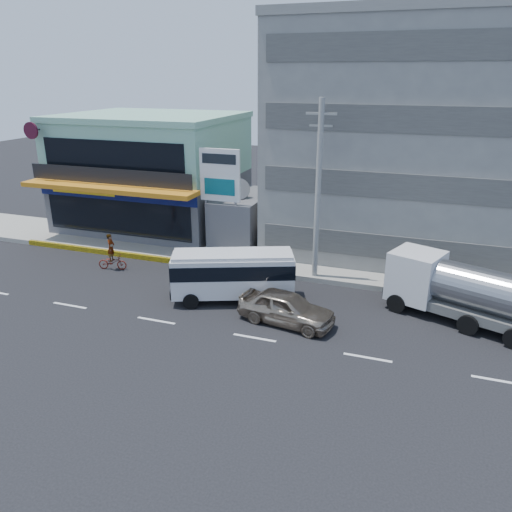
{
  "coord_description": "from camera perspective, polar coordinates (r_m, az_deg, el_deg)",
  "views": [
    {
      "loc": [
        11.59,
        -18.53,
        11.12
      ],
      "look_at": [
        3.52,
        4.41,
        2.2
      ],
      "focal_mm": 35.0,
      "sensor_mm": 36.0,
      "label": 1
    }
  ],
  "objects": [
    {
      "name": "tanker_truck",
      "position": [
        25.3,
        22.49,
        -3.64
      ],
      "size": [
        7.75,
        4.69,
        2.94
      ],
      "color": "silver",
      "rests_on": "ground"
    },
    {
      "name": "billboard",
      "position": [
        30.88,
        -4.13,
        8.52
      ],
      "size": [
        2.6,
        0.18,
        6.9
      ],
      "color": "gray",
      "rests_on": "ground"
    },
    {
      "name": "sidewalk",
      "position": [
        30.82,
        5.75,
        -0.82
      ],
      "size": [
        70.0,
        5.0,
        0.3
      ],
      "primitive_type": "cube",
      "color": "gray",
      "rests_on": "ground"
    },
    {
      "name": "utility_pole_near",
      "position": [
        27.19,
        7.1,
        7.3
      ],
      "size": [
        1.6,
        0.3,
        10.0
      ],
      "color": "#999993",
      "rests_on": "ground"
    },
    {
      "name": "ground",
      "position": [
        24.53,
        -11.34,
        -7.25
      ],
      "size": [
        120.0,
        120.0,
        0.0
      ],
      "primitive_type": "plane",
      "color": "black",
      "rests_on": "ground"
    },
    {
      "name": "gap_structure",
      "position": [
        33.98,
        -1.35,
        4.12
      ],
      "size": [
        3.0,
        6.0,
        3.5
      ],
      "primitive_type": "cube",
      "color": "#47474C",
      "rests_on": "ground"
    },
    {
      "name": "minibus",
      "position": [
        25.59,
        -2.66,
        -1.83
      ],
      "size": [
        6.53,
        4.17,
        2.61
      ],
      "color": "silver",
      "rests_on": "ground"
    },
    {
      "name": "shop_building",
      "position": [
        38.59,
        -11.66,
        9.09
      ],
      "size": [
        12.4,
        11.7,
        8.0
      ],
      "color": "#47474C",
      "rests_on": "ground"
    },
    {
      "name": "satellite_dish",
      "position": [
        32.61,
        -2.0,
        6.75
      ],
      "size": [
        1.5,
        1.5,
        0.15
      ],
      "primitive_type": "cylinder",
      "color": "slate",
      "rests_on": "gap_structure"
    },
    {
      "name": "concrete_building",
      "position": [
        33.82,
        16.94,
        12.3
      ],
      "size": [
        16.0,
        12.0,
        14.0
      ],
      "primitive_type": "cube",
      "color": "gray",
      "rests_on": "ground"
    },
    {
      "name": "motorcycle_rider",
      "position": [
        31.1,
        -16.13,
        -0.2
      ],
      "size": [
        1.83,
        0.98,
        2.23
      ],
      "color": "#5C150D",
      "rests_on": "ground"
    },
    {
      "name": "sedan",
      "position": [
        23.55,
        3.48,
        -5.92
      ],
      "size": [
        4.87,
        2.61,
        1.57
      ],
      "primitive_type": "imported",
      "rotation": [
        0.0,
        0.0,
        1.4
      ],
      "color": "tan",
      "rests_on": "ground"
    }
  ]
}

